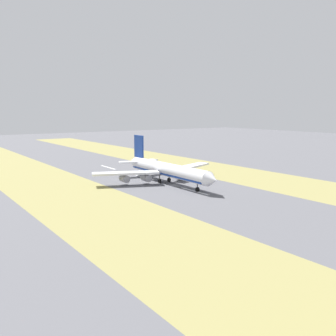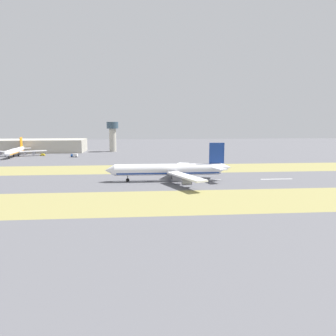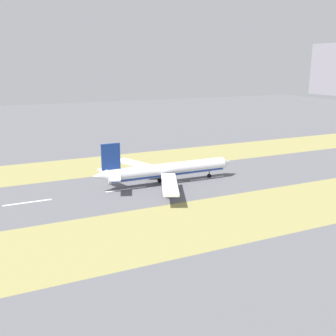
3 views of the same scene
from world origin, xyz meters
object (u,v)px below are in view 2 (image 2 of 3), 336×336
control_tower (113,133)px  apron_car (43,155)px  terminal_building (34,146)px  airplane_parked_apron (15,151)px  service_truck (75,155)px  airplane_main_jet (172,170)px

control_tower → apron_car: bearing=121.5°
terminal_building → airplane_parked_apron: airplane_parked_apron is taller
control_tower → apron_car: 73.40m
airplane_parked_apron → apron_car: bearing=-80.1°
apron_car → terminal_building: bearing=26.2°
service_truck → apron_car: size_ratio=1.37×
terminal_building → service_truck: 73.37m
terminal_building → apron_car: bearing=-153.8°
terminal_building → apron_car: terminal_building is taller
airplane_main_jet → control_tower: (172.89, 43.91, 12.84)m
airplane_parked_apron → apron_car: airplane_parked_apron is taller
control_tower → airplane_parked_apron: size_ratio=0.57×
control_tower → airplane_parked_apron: bearing=116.3°
airplane_parked_apron → apron_car: (3.90, -22.40, -3.84)m
airplane_main_jet → airplane_parked_apron: size_ratio=1.24×
airplane_main_jet → apron_car: airplane_main_jet is taller
apron_car → airplane_main_jet: bearing=-142.4°
control_tower → airplane_main_jet: bearing=-165.8°
terminal_building → service_truck: size_ratio=15.95×
airplane_parked_apron → apron_car: size_ratio=11.59×
airplane_main_jet → airplane_parked_apron: (131.78, 127.00, -1.18)m
airplane_parked_apron → service_truck: (-9.53, -53.42, -3.17)m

